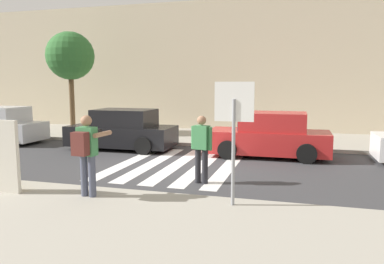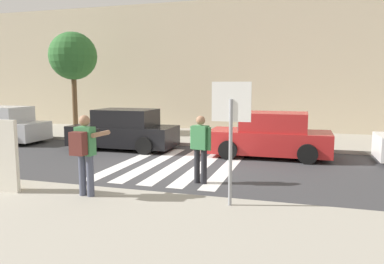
{
  "view_description": "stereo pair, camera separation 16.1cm",
  "coord_description": "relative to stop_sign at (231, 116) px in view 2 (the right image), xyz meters",
  "views": [
    {
      "loc": [
        3.59,
        -10.74,
        2.5
      ],
      "look_at": [
        0.6,
        -0.2,
        1.1
      ],
      "focal_mm": 35.0,
      "sensor_mm": 36.0,
      "label": 1
    },
    {
      "loc": [
        3.74,
        -10.69,
        2.5
      ],
      "look_at": [
        0.6,
        -0.2,
        1.1
      ],
      "focal_mm": 35.0,
      "sensor_mm": 36.0,
      "label": 2
    }
  ],
  "objects": [
    {
      "name": "ground_plane",
      "position": [
        -2.41,
        3.65,
        -1.89
      ],
      "size": [
        120.0,
        120.0,
        0.0
      ],
      "primitive_type": "plane",
      "color": "#38383A"
    },
    {
      "name": "sidewalk_near",
      "position": [
        -2.41,
        -2.55,
        -1.82
      ],
      "size": [
        60.0,
        6.0,
        0.14
      ],
      "primitive_type": "cube",
      "color": "#9E998C",
      "rests_on": "ground"
    },
    {
      "name": "sidewalk_far",
      "position": [
        -2.41,
        9.65,
        -1.82
      ],
      "size": [
        60.0,
        4.8,
        0.14
      ],
      "primitive_type": "cube",
      "color": "#9E998C",
      "rests_on": "ground"
    },
    {
      "name": "building_facade_far",
      "position": [
        -2.41,
        14.05,
        1.49
      ],
      "size": [
        56.0,
        4.0,
        6.77
      ],
      "primitive_type": "cube",
      "color": "beige",
      "rests_on": "ground"
    },
    {
      "name": "crosswalk_stripe_0",
      "position": [
        -4.01,
        3.85,
        -1.89
      ],
      "size": [
        0.44,
        5.2,
        0.01
      ],
      "primitive_type": "cube",
      "color": "silver",
      "rests_on": "ground"
    },
    {
      "name": "crosswalk_stripe_1",
      "position": [
        -3.21,
        3.85,
        -1.89
      ],
      "size": [
        0.44,
        5.2,
        0.01
      ],
      "primitive_type": "cube",
      "color": "silver",
      "rests_on": "ground"
    },
    {
      "name": "crosswalk_stripe_2",
      "position": [
        -2.41,
        3.85,
        -1.89
      ],
      "size": [
        0.44,
        5.2,
        0.01
      ],
      "primitive_type": "cube",
      "color": "silver",
      "rests_on": "ground"
    },
    {
      "name": "crosswalk_stripe_3",
      "position": [
        -1.61,
        3.85,
        -1.89
      ],
      "size": [
        0.44,
        5.2,
        0.01
      ],
      "primitive_type": "cube",
      "color": "silver",
      "rests_on": "ground"
    },
    {
      "name": "crosswalk_stripe_4",
      "position": [
        -0.81,
        3.85,
        -1.89
      ],
      "size": [
        0.44,
        5.2,
        0.01
      ],
      "primitive_type": "cube",
      "color": "silver",
      "rests_on": "ground"
    },
    {
      "name": "stop_sign",
      "position": [
        0.0,
        0.0,
        0.0
      ],
      "size": [
        0.76,
        0.08,
        2.41
      ],
      "color": "gray",
      "rests_on": "sidewalk_near"
    },
    {
      "name": "photographer_with_backpack",
      "position": [
        -3.04,
        -0.3,
        -0.73
      ],
      "size": [
        0.62,
        0.87,
        1.72
      ],
      "color": "#474C60",
      "rests_on": "sidewalk_near"
    },
    {
      "name": "pedestrian_crossing",
      "position": [
        -1.13,
        1.9,
        -0.92
      ],
      "size": [
        0.57,
        0.32,
        1.72
      ],
      "color": "#232328",
      "rests_on": "ground"
    },
    {
      "name": "parked_car_silver",
      "position": [
        -11.22,
        5.95,
        -1.17
      ],
      "size": [
        4.1,
        1.92,
        1.55
      ],
      "color": "#B7BABF",
      "rests_on": "ground"
    },
    {
      "name": "parked_car_black",
      "position": [
        -5.32,
        5.95,
        -1.17
      ],
      "size": [
        4.1,
        1.92,
        1.55
      ],
      "color": "black",
      "rests_on": "ground"
    },
    {
      "name": "parked_car_red",
      "position": [
        0.26,
        5.95,
        -1.17
      ],
      "size": [
        4.1,
        1.92,
        1.55
      ],
      "color": "red",
      "rests_on": "ground"
    },
    {
      "name": "street_tree_west",
      "position": [
        -9.32,
        8.7,
        1.92
      ],
      "size": [
        2.27,
        2.27,
        4.84
      ],
      "color": "brown",
      "rests_on": "sidewalk_far"
    }
  ]
}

